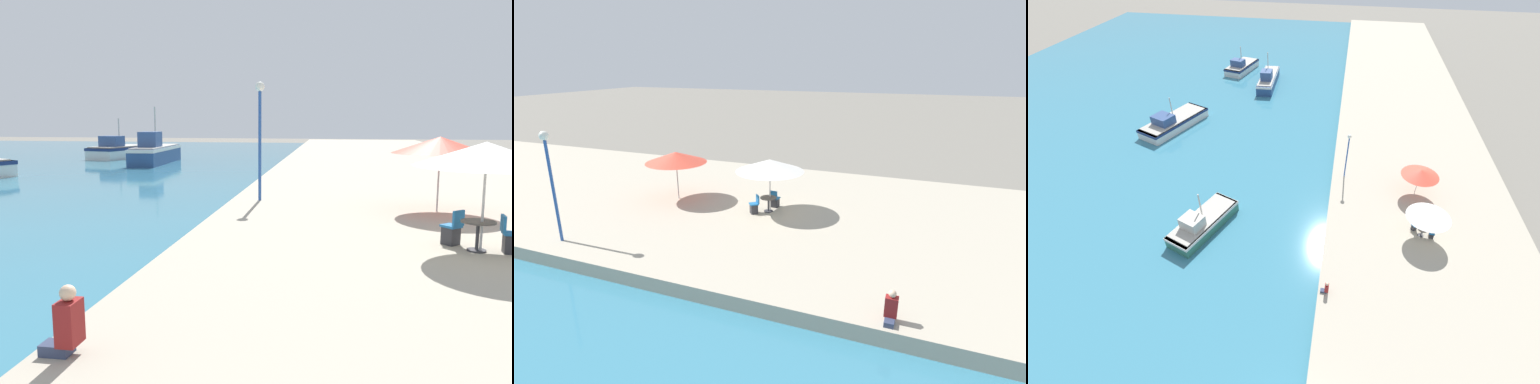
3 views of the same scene
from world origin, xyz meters
TOP-DOWN VIEW (x-y plane):
  - quay_promenade at (8.00, 37.00)m, footprint 16.00×90.00m
  - fishing_boat_far at (-11.01, 43.35)m, footprint 2.67×8.56m
  - fishing_boat_distant at (-16.49, 48.27)m, footprint 4.29×7.04m
  - cafe_umbrella_pink at (7.51, 15.34)m, footprint 3.31×3.31m
  - cafe_umbrella_white at (7.52, 20.69)m, footprint 3.23×3.23m
  - cafe_table at (7.44, 15.40)m, footprint 0.80×0.80m
  - cafe_chair_left at (6.97, 15.95)m, footprint 0.58×0.59m
  - cafe_chair_right at (8.16, 15.32)m, footprint 0.47×0.44m
  - person_at_quay at (0.52, 8.89)m, footprint 0.53×0.36m
  - lamppost at (1.14, 22.12)m, footprint 0.36×0.36m

SIDE VIEW (x-z plane):
  - quay_promenade at x=8.00m, z-range 0.00..0.61m
  - fishing_boat_distant at x=-16.49m, z-range -1.10..2.68m
  - cafe_chair_left at x=6.97m, z-range 0.48..1.39m
  - cafe_chair_right at x=8.16m, z-range 0.48..1.39m
  - fishing_boat_far at x=-11.01m, z-range -1.40..3.35m
  - person_at_quay at x=0.52m, z-range 0.55..1.53m
  - cafe_table at x=7.44m, z-range 0.77..1.51m
  - cafe_umbrella_white at x=7.52m, z-range 1.61..4.18m
  - cafe_umbrella_pink at x=7.51m, z-range 1.63..4.26m
  - lamppost at x=1.14m, z-range 1.42..5.98m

